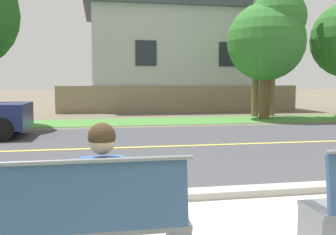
{
  "coord_description": "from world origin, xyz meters",
  "views": [
    {
      "loc": [
        -1.29,
        -2.49,
        1.57
      ],
      "look_at": [
        -0.17,
        3.53,
        1.0
      ],
      "focal_mm": 40.34,
      "sensor_mm": 36.0,
      "label": 1
    }
  ],
  "objects": [
    {
      "name": "house_across_street",
      "position": [
        3.45,
        20.34,
        3.15
      ],
      "size": [
        10.79,
        6.91,
        6.2
      ],
      "color": "#B7BCC1",
      "rests_on": "ground_plane"
    },
    {
      "name": "garden_wall",
      "position": [
        3.11,
        17.14,
        0.7
      ],
      "size": [
        13.0,
        0.36,
        1.4
      ],
      "primitive_type": "cube",
      "color": "gray",
      "rests_on": "ground_plane"
    },
    {
      "name": "shade_tree_left",
      "position": [
        5.86,
        12.6,
        3.52
      ],
      "size": [
        3.29,
        3.29,
        5.43
      ],
      "color": "brown",
      "rests_on": "ground_plane"
    },
    {
      "name": "far_verge_grass",
      "position": [
        0.0,
        12.44,
        0.01
      ],
      "size": [
        48.0,
        2.8,
        0.02
      ],
      "primitive_type": "cube",
      "color": "#478438",
      "rests_on": "ground_plane"
    },
    {
      "name": "ground_plane",
      "position": [
        0.0,
        8.0,
        0.0
      ],
      "size": [
        140.0,
        140.0,
        0.0
      ],
      "primitive_type": "plane",
      "color": "#665B4C"
    },
    {
      "name": "curb_edge",
      "position": [
        0.0,
        2.35,
        0.06
      ],
      "size": [
        44.0,
        0.3,
        0.11
      ],
      "primitive_type": "cube",
      "color": "#ADA89E",
      "rests_on": "ground_plane"
    },
    {
      "name": "road_centre_line",
      "position": [
        0.0,
        6.5,
        0.01
      ],
      "size": [
        48.0,
        0.14,
        0.01
      ],
      "primitive_type": "cube",
      "color": "#E0CC4C",
      "rests_on": "ground_plane"
    },
    {
      "name": "bench_left",
      "position": [
        -1.58,
        0.46,
        0.46
      ],
      "size": [
        2.02,
        0.48,
        1.01
      ],
      "color": "slate",
      "rests_on": "ground_plane"
    },
    {
      "name": "seated_person_blue",
      "position": [
        -1.26,
        0.63,
        0.68
      ],
      "size": [
        0.52,
        0.68,
        1.25
      ],
      "color": "black",
      "rests_on": "ground_plane"
    },
    {
      "name": "street_asphalt",
      "position": [
        0.0,
        6.5,
        0.0
      ],
      "size": [
        52.0,
        8.0,
        0.01
      ],
      "primitive_type": "cube",
      "color": "#424247",
      "rests_on": "ground_plane"
    }
  ]
}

